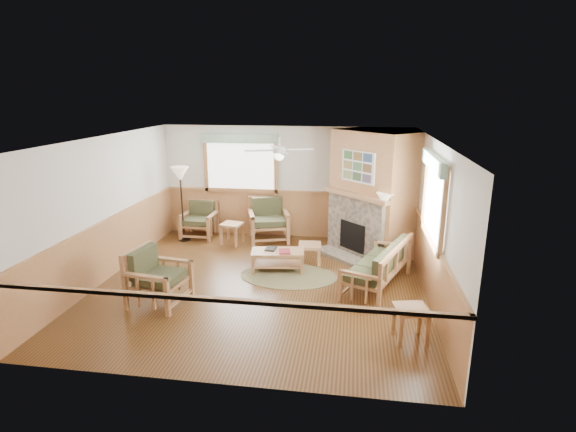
# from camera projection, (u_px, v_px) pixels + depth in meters

# --- Properties ---
(floor) EXTENTS (6.00, 6.00, 0.01)m
(floor) POSITION_uv_depth(u_px,v_px,m) (262.00, 284.00, 8.42)
(floor) COLOR #523216
(floor) RESTS_ON ground
(ceiling) EXTENTS (6.00, 6.00, 0.01)m
(ceiling) POSITION_uv_depth(u_px,v_px,m) (259.00, 139.00, 7.70)
(ceiling) COLOR white
(ceiling) RESTS_ON floor
(wall_back) EXTENTS (6.00, 0.02, 2.70)m
(wall_back) POSITION_uv_depth(u_px,v_px,m) (286.00, 182.00, 10.92)
(wall_back) COLOR silver
(wall_back) RESTS_ON floor
(wall_front) EXTENTS (6.00, 0.02, 2.70)m
(wall_front) POSITION_uv_depth(u_px,v_px,m) (207.00, 283.00, 5.20)
(wall_front) COLOR silver
(wall_front) RESTS_ON floor
(wall_left) EXTENTS (0.02, 6.00, 2.70)m
(wall_left) POSITION_uv_depth(u_px,v_px,m) (105.00, 209.00, 8.48)
(wall_left) COLOR silver
(wall_left) RESTS_ON floor
(wall_right) EXTENTS (0.02, 6.00, 2.70)m
(wall_right) POSITION_uv_depth(u_px,v_px,m) (433.00, 222.00, 7.64)
(wall_right) COLOR silver
(wall_right) RESTS_ON floor
(wainscot) EXTENTS (6.00, 6.00, 1.10)m
(wainscot) POSITION_uv_depth(u_px,v_px,m) (261.00, 257.00, 8.28)
(wainscot) COLOR #AB7446
(wainscot) RESTS_ON floor
(fireplace) EXTENTS (3.11, 3.11, 2.70)m
(fireplace) POSITION_uv_depth(u_px,v_px,m) (372.00, 194.00, 9.72)
(fireplace) COLOR #AB7446
(fireplace) RESTS_ON floor
(window_back) EXTENTS (1.90, 0.16, 1.50)m
(window_back) POSITION_uv_depth(u_px,v_px,m) (240.00, 133.00, 10.72)
(window_back) COLOR white
(window_back) RESTS_ON wall_back
(window_right) EXTENTS (0.16, 1.90, 1.50)m
(window_right) POSITION_uv_depth(u_px,v_px,m) (439.00, 154.00, 7.13)
(window_right) COLOR white
(window_right) RESTS_ON wall_right
(ceiling_fan) EXTENTS (1.59, 1.59, 0.36)m
(ceiling_fan) POSITION_uv_depth(u_px,v_px,m) (279.00, 140.00, 7.95)
(ceiling_fan) COLOR white
(ceiling_fan) RESTS_ON ceiling
(sofa) EXTENTS (1.99, 1.38, 0.85)m
(sofa) POSITION_uv_depth(u_px,v_px,m) (377.00, 265.00, 8.19)
(sofa) COLOR #AA784F
(sofa) RESTS_ON floor
(armchair_back_left) EXTENTS (0.78, 0.78, 0.87)m
(armchair_back_left) POSITION_uv_depth(u_px,v_px,m) (199.00, 220.00, 11.03)
(armchair_back_left) COLOR #AA784F
(armchair_back_left) RESTS_ON floor
(armchair_back_right) EXTENTS (1.13, 1.13, 1.02)m
(armchair_back_right) POSITION_uv_depth(u_px,v_px,m) (269.00, 220.00, 10.76)
(armchair_back_right) COLOR #AA784F
(armchair_back_right) RESTS_ON floor
(armchair_left) EXTENTS (0.97, 0.97, 0.96)m
(armchair_left) POSITION_uv_depth(u_px,v_px,m) (159.00, 277.00, 7.56)
(armchair_left) COLOR #AA784F
(armchair_left) RESTS_ON floor
(coffee_table) EXTENTS (1.11, 0.67, 0.42)m
(coffee_table) POSITION_uv_depth(u_px,v_px,m) (278.00, 261.00, 9.02)
(coffee_table) COLOR #AA784F
(coffee_table) RESTS_ON floor
(end_table_chairs) EXTENTS (0.54, 0.52, 0.51)m
(end_table_chairs) POSITION_uv_depth(u_px,v_px,m) (232.00, 234.00, 10.56)
(end_table_chairs) COLOR #AA784F
(end_table_chairs) RESTS_ON floor
(end_table_sofa) EXTENTS (0.54, 0.52, 0.52)m
(end_table_sofa) POSITION_uv_depth(u_px,v_px,m) (410.00, 324.00, 6.47)
(end_table_sofa) COLOR #AA784F
(end_table_sofa) RESTS_ON floor
(footstool) EXTENTS (0.50, 0.50, 0.40)m
(footstool) POSITION_uv_depth(u_px,v_px,m) (310.00, 253.00, 9.44)
(footstool) COLOR #AA784F
(footstool) RESTS_ON floor
(braided_rug) EXTENTS (2.28, 2.28, 0.01)m
(braided_rug) POSITION_uv_depth(u_px,v_px,m) (289.00, 276.00, 8.78)
(braided_rug) COLOR brown
(braided_rug) RESTS_ON floor
(floor_lamp_left) EXTENTS (0.54, 0.54, 1.81)m
(floor_lamp_left) POSITION_uv_depth(u_px,v_px,m) (182.00, 204.00, 10.66)
(floor_lamp_left) COLOR black
(floor_lamp_left) RESTS_ON floor
(floor_lamp_right) EXTENTS (0.40, 0.40, 1.56)m
(floor_lamp_right) POSITION_uv_depth(u_px,v_px,m) (384.00, 230.00, 9.07)
(floor_lamp_right) COLOR black
(floor_lamp_right) RESTS_ON floor
(book_red) EXTENTS (0.27, 0.34, 0.03)m
(book_red) POSITION_uv_depth(u_px,v_px,m) (285.00, 251.00, 8.88)
(book_red) COLOR maroon
(book_red) RESTS_ON coffee_table
(book_dark) EXTENTS (0.22, 0.29, 0.03)m
(book_dark) POSITION_uv_depth(u_px,v_px,m) (271.00, 248.00, 9.04)
(book_dark) COLOR black
(book_dark) RESTS_ON coffee_table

